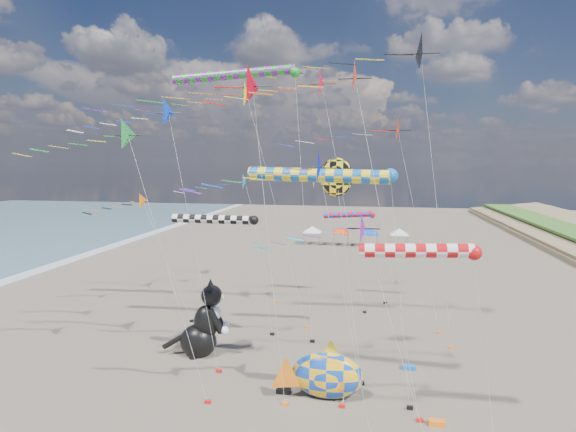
% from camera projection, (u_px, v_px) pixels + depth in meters
% --- Properties ---
extents(delta_kite_0, '(11.63, 2.03, 17.37)m').
position_uv_depth(delta_kite_0, '(116.00, 139.00, 26.45)').
color(delta_kite_0, green).
rests_on(delta_kite_0, ground).
extents(delta_kite_1, '(14.53, 2.96, 23.72)m').
position_uv_depth(delta_kite_1, '(325.00, 83.00, 41.90)').
color(delta_kite_1, red).
rests_on(delta_kite_1, ground).
extents(delta_kite_2, '(14.93, 3.03, 24.20)m').
position_uv_depth(delta_kite_2, '(415.00, 57.00, 33.35)').
color(delta_kite_2, black).
rests_on(delta_kite_2, ground).
extents(delta_kite_3, '(9.32, 2.06, 19.07)m').
position_uv_depth(delta_kite_3, '(169.00, 116.00, 29.90)').
color(delta_kite_3, blue).
rests_on(delta_kite_3, ground).
extents(delta_kite_4, '(14.00, 2.48, 21.71)m').
position_uv_depth(delta_kite_4, '(247.00, 97.00, 38.34)').
color(delta_kite_4, '#DBEA13').
rests_on(delta_kite_4, ground).
extents(delta_kite_5, '(9.47, 1.86, 13.66)m').
position_uv_depth(delta_kite_5, '(244.00, 185.00, 46.06)').
color(delta_kite_5, '#1184C2').
rests_on(delta_kite_5, ground).
extents(delta_kite_6, '(7.72, 1.89, 12.24)m').
position_uv_depth(delta_kite_6, '(378.00, 238.00, 22.07)').
color(delta_kite_6, '#8B149A').
rests_on(delta_kite_6, ground).
extents(delta_kite_7, '(11.07, 2.00, 20.24)m').
position_uv_depth(delta_kite_7, '(350.00, 83.00, 23.97)').
color(delta_kite_7, red).
rests_on(delta_kite_7, ground).
extents(delta_kite_8, '(9.04, 1.74, 15.35)m').
position_uv_depth(delta_kite_8, '(302.00, 175.00, 21.15)').
color(delta_kite_8, '#0312B6').
rests_on(delta_kite_8, ground).
extents(delta_kite_9, '(9.88, 1.71, 12.00)m').
position_uv_depth(delta_kite_9, '(135.00, 205.00, 40.96)').
color(delta_kite_9, orange).
rests_on(delta_kite_9, ground).
extents(delta_kite_10, '(12.71, 2.38, 18.53)m').
position_uv_depth(delta_kite_10, '(394.00, 133.00, 37.20)').
color(delta_kite_10, red).
rests_on(delta_kite_10, ground).
extents(delta_kite_11, '(13.16, 2.52, 20.39)m').
position_uv_depth(delta_kite_11, '(217.00, 89.00, 25.64)').
color(delta_kite_11, red).
rests_on(delta_kite_11, ground).
extents(windsock_0, '(10.00, 0.85, 14.33)m').
position_uv_depth(windsock_0, '(325.00, 176.00, 26.04)').
color(windsock_0, '#125EB4').
rests_on(windsock_0, ground).
extents(windsock_1, '(7.40, 0.78, 10.55)m').
position_uv_depth(windsock_1, '(423.00, 252.00, 22.95)').
color(windsock_1, red).
rests_on(windsock_1, ground).
extents(windsock_2, '(6.67, 0.63, 9.57)m').
position_uv_depth(windsock_2, '(351.00, 216.00, 46.23)').
color(windsock_2, red).
rests_on(windsock_2, ground).
extents(windsock_3, '(11.48, 0.80, 21.89)m').
position_uv_depth(windsock_3, '(239.00, 76.00, 35.17)').
color(windsock_3, '#1B9726').
rests_on(windsock_3, ground).
extents(windsock_4, '(8.77, 0.78, 10.23)m').
position_uv_depth(windsock_4, '(218.00, 220.00, 37.87)').
color(windsock_4, black).
rests_on(windsock_4, ground).
extents(angelfish_kite, '(3.74, 3.02, 14.97)m').
position_uv_depth(angelfish_kite, '(333.00, 179.00, 30.45)').
color(angelfish_kite, yellow).
rests_on(angelfish_kite, ground).
extents(cat_inflatable, '(4.70, 3.15, 5.81)m').
position_uv_depth(cat_inflatable, '(202.00, 318.00, 34.01)').
color(cat_inflatable, black).
rests_on(cat_inflatable, ground).
extents(fish_inflatable, '(6.05, 2.98, 3.78)m').
position_uv_depth(fish_inflatable, '(326.00, 375.00, 27.96)').
color(fish_inflatable, '#1244B8').
rests_on(fish_inflatable, ground).
extents(person_adult, '(0.78, 0.65, 1.84)m').
position_uv_depth(person_adult, '(341.00, 386.00, 27.68)').
color(person_adult, slate).
rests_on(person_adult, ground).
extents(child_green, '(0.53, 0.42, 1.07)m').
position_uv_depth(child_green, '(338.00, 393.00, 27.59)').
color(child_green, '#1E7A3E').
rests_on(child_green, ground).
extents(child_blue, '(0.59, 0.46, 0.93)m').
position_uv_depth(child_blue, '(328.00, 385.00, 28.69)').
color(child_blue, '#2B40A6').
rests_on(child_blue, ground).
extents(kite_bag_0, '(0.90, 0.44, 0.30)m').
position_uv_depth(kite_bag_0, '(437.00, 423.00, 25.14)').
color(kite_bag_0, orange).
rests_on(kite_bag_0, ground).
extents(kite_bag_1, '(0.90, 0.44, 0.30)m').
position_uv_depth(kite_bag_1, '(409.00, 367.00, 31.91)').
color(kite_bag_1, blue).
rests_on(kite_bag_1, ground).
extents(kite_bag_2, '(0.90, 0.44, 0.30)m').
position_uv_depth(kite_bag_2, '(283.00, 391.00, 28.65)').
color(kite_bag_2, black).
rests_on(kite_bag_2, ground).
extents(tent_row, '(19.20, 4.20, 3.80)m').
position_uv_depth(tent_row, '(355.00, 228.00, 78.17)').
color(tent_row, white).
rests_on(tent_row, ground).
extents(parked_car, '(3.63, 2.68, 1.15)m').
position_uv_depth(parked_car, '(439.00, 248.00, 74.06)').
color(parked_car, '#26262D').
rests_on(parked_car, ground).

